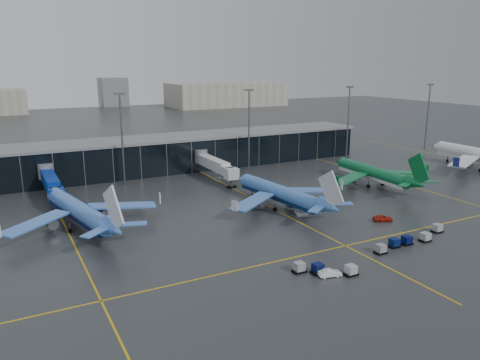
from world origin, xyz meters
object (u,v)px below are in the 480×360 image
baggage_carts (380,250)px  service_van_white (330,273)px  airliner_arkefly (77,200)px  airliner_aer_lingus (373,165)px  service_van_red (383,218)px  airliner_klm_near (279,184)px  mobile_airstair (301,211)px

baggage_carts → service_van_white: bearing=-166.9°
airliner_arkefly → airliner_aer_lingus: bearing=-13.0°
service_van_red → service_van_white: service_van_red is taller
airliner_arkefly → baggage_carts: 60.49m
baggage_carts → airliner_klm_near: bearing=91.9°
baggage_carts → mobile_airstair: mobile_airstair is taller
airliner_aer_lingus → baggage_carts: bearing=-127.8°
baggage_carts → service_van_red: 18.71m
service_van_red → airliner_klm_near: bearing=62.6°
airliner_arkefly → service_van_white: 53.48m
airliner_klm_near → baggage_carts: size_ratio=0.99×
airliner_aer_lingus → baggage_carts: (-33.07, -37.63, -4.95)m
airliner_arkefly → service_van_red: (58.83, -26.55, -5.27)m
airliner_aer_lingus → service_van_red: bearing=-125.1°
service_van_red → airliner_arkefly: bearing=91.2°
airliner_klm_near → baggage_carts: (1.08, -32.18, -4.98)m
airliner_aer_lingus → baggage_carts: airliner_aer_lingus is taller
mobile_airstair → airliner_klm_near: bearing=122.7°
airliner_aer_lingus → service_van_red: (-19.66, -24.58, -4.98)m
baggage_carts → service_van_white: size_ratio=9.88×
airliner_aer_lingus → mobile_airstair: size_ratio=9.85×
baggage_carts → mobile_airstair: size_ratio=9.99×
baggage_carts → mobile_airstair: 25.16m
airliner_aer_lingus → service_van_red: size_ratio=8.77×
airliner_arkefly → baggage_carts: airliner_arkefly is taller
airliner_arkefly → mobile_airstair: airliner_arkefly is taller
airliner_klm_near → service_van_red: bearing=-58.9°
mobile_airstair → service_van_red: size_ratio=0.89×
airliner_klm_near → airliner_aer_lingus: 34.58m
airliner_klm_near → airliner_aer_lingus: airliner_klm_near is taller
airliner_aer_lingus → mobile_airstair: (-32.64, -12.47, -4.93)m
baggage_carts → airliner_arkefly: bearing=138.9°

